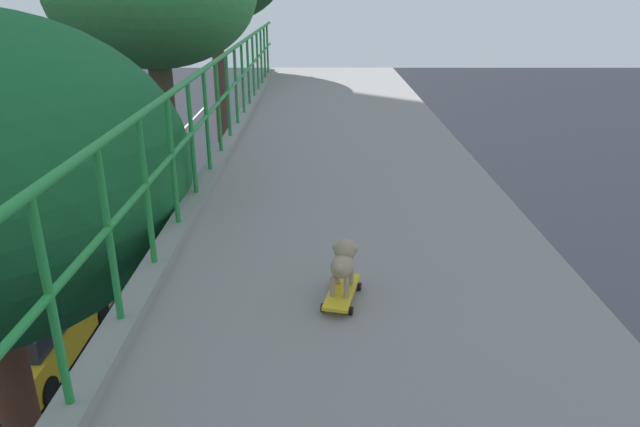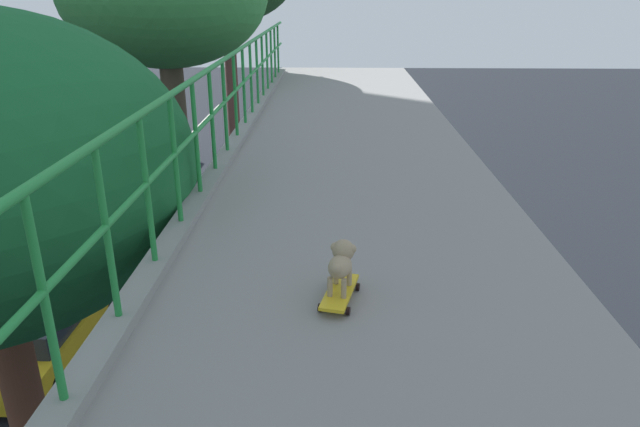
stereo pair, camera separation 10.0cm
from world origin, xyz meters
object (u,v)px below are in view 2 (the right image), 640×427
Objects in this scene: toy_skateboard at (340,292)px; small_dog at (341,261)px; car_yellow_cab_fifth at (48,332)px; city_bus at (82,142)px.

toy_skateboard is 0.22m from small_dog.
car_yellow_cab_fifth is 10.97m from small_dog.
small_dog is (6.31, -7.20, 5.35)m from car_yellow_cab_fifth.
toy_skateboard is 1.48× the size of small_dog.
car_yellow_cab_fifth is 8.18× the size of toy_skateboard.
city_bus reaches higher than car_yellow_cab_fifth.
city_bus is at bearing 118.38° from small_dog.
city_bus is 22.09× the size of toy_skateboard.
toy_skateboard is at bearing -61.69° from city_bus.
city_bus is at bearing 118.31° from toy_skateboard.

